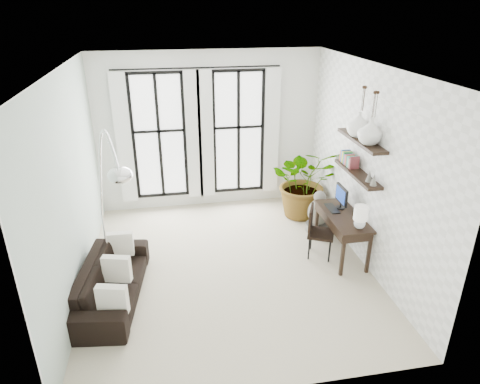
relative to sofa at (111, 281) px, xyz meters
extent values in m
plane|color=beige|center=(1.80, 0.49, -0.29)|extent=(5.00, 5.00, 0.00)
plane|color=white|center=(1.80, 0.49, 2.91)|extent=(5.00, 5.00, 0.00)
plane|color=#ABBEB1|center=(-0.45, 0.49, 1.31)|extent=(0.00, 5.00, 5.00)
plane|color=white|center=(4.05, 0.49, 1.31)|extent=(0.00, 5.00, 5.00)
plane|color=white|center=(1.80, 2.99, 1.31)|extent=(4.50, 0.00, 4.50)
cube|color=white|center=(0.80, 2.96, 1.26)|extent=(1.00, 0.02, 2.50)
cube|color=white|center=(0.12, 2.86, 1.26)|extent=(0.30, 0.04, 2.60)
cube|color=white|center=(1.48, 2.86, 1.26)|extent=(0.30, 0.04, 2.60)
cube|color=white|center=(2.40, 2.96, 1.26)|extent=(1.00, 0.02, 2.50)
cube|color=white|center=(1.72, 2.86, 1.26)|extent=(0.30, 0.04, 2.60)
cube|color=white|center=(3.08, 2.86, 1.26)|extent=(0.30, 0.04, 2.60)
cylinder|color=black|center=(1.60, 2.87, 2.59)|extent=(3.20, 0.03, 0.03)
cube|color=black|center=(3.91, 0.54, 1.21)|extent=(0.25, 1.30, 0.05)
cube|color=black|center=(3.91, 0.54, 1.76)|extent=(0.25, 1.30, 0.05)
cube|color=#CA5432|center=(3.91, 1.09, 1.32)|extent=(0.16, 0.03, 0.18)
cube|color=#366CC0|center=(3.91, 1.04, 1.32)|extent=(0.16, 0.03, 0.18)
cube|color=#F4AE36|center=(3.91, 1.00, 1.32)|extent=(0.16, 0.03, 0.18)
cube|color=green|center=(3.91, 0.95, 1.32)|extent=(0.16, 0.04, 0.18)
cube|color=purple|center=(3.91, 0.91, 1.32)|extent=(0.16, 0.04, 0.18)
cube|color=#CB582D|center=(3.91, 0.86, 1.32)|extent=(0.16, 0.04, 0.18)
cube|color=#484848|center=(3.91, 0.82, 1.32)|extent=(0.16, 0.04, 0.18)
cube|color=#37C29B|center=(3.91, 0.77, 1.32)|extent=(0.16, 0.04, 0.18)
cube|color=gray|center=(3.91, 0.73, 1.32)|extent=(0.16, 0.04, 0.18)
cube|color=brown|center=(3.91, 0.68, 1.32)|extent=(0.16, 0.04, 0.18)
cone|color=slate|center=(3.91, 0.14, 1.32)|extent=(0.10, 0.10, 0.18)
cone|color=slate|center=(3.91, -0.01, 1.32)|extent=(0.10, 0.10, 0.18)
imported|color=black|center=(0.00, 0.00, 0.00)|extent=(1.03, 2.09, 0.59)
cube|color=silver|center=(0.10, -0.70, 0.21)|extent=(0.40, 0.12, 0.40)
cube|color=silver|center=(0.10, 0.00, 0.21)|extent=(0.40, 0.12, 0.40)
cube|color=silver|center=(0.10, 0.70, 0.21)|extent=(0.40, 0.12, 0.40)
imported|color=#2D7228|center=(3.59, 2.10, 0.45)|extent=(1.47, 1.32, 1.48)
cube|color=black|center=(3.75, 0.54, 0.46)|extent=(0.55, 1.30, 0.04)
cube|color=black|center=(3.73, 0.54, 0.37)|extent=(0.50, 1.24, 0.12)
cube|color=black|center=(3.53, -0.06, 0.08)|extent=(0.05, 0.05, 0.72)
cube|color=black|center=(3.97, -0.06, 0.08)|extent=(0.05, 0.05, 0.72)
cube|color=black|center=(3.53, 1.14, 0.08)|extent=(0.05, 0.05, 0.72)
cube|color=black|center=(3.97, 1.14, 0.08)|extent=(0.05, 0.05, 0.72)
cube|color=black|center=(3.80, 0.79, 0.73)|extent=(0.04, 0.42, 0.30)
cube|color=navy|center=(3.78, 0.79, 0.73)|extent=(0.00, 0.36, 0.24)
cube|color=black|center=(3.65, 0.79, 0.49)|extent=(0.15, 0.40, 0.02)
sphere|color=silver|center=(3.80, 0.04, 0.57)|extent=(0.18, 0.18, 0.18)
cylinder|color=white|center=(3.80, 0.04, 0.76)|extent=(0.22, 0.22, 0.22)
cube|color=black|center=(3.40, 0.57, 0.13)|extent=(0.56, 0.56, 0.05)
cube|color=black|center=(3.23, 0.65, 0.37)|extent=(0.21, 0.40, 0.47)
cylinder|color=black|center=(3.23, 0.40, -0.09)|extent=(0.03, 0.03, 0.40)
cylinder|color=black|center=(3.57, 0.40, -0.09)|extent=(0.03, 0.03, 0.40)
cylinder|color=black|center=(3.23, 0.74, -0.09)|extent=(0.03, 0.03, 0.40)
cylinder|color=black|center=(3.57, 0.74, -0.09)|extent=(0.03, 0.03, 0.40)
cylinder|color=silver|center=(-0.10, 0.62, -0.24)|extent=(0.37, 0.37, 0.10)
cylinder|color=silver|center=(-0.10, 0.62, 0.28)|extent=(0.04, 0.04, 1.04)
ellipsoid|color=silver|center=(0.30, 0.05, 1.63)|extent=(0.33, 0.33, 0.22)
cylinder|color=slate|center=(3.66, 1.42, -0.22)|extent=(0.45, 0.45, 0.14)
ellipsoid|color=slate|center=(3.66, 1.42, 0.09)|extent=(0.41, 0.41, 0.50)
sphere|color=slate|center=(3.66, 1.42, 0.41)|extent=(0.23, 0.23, 0.23)
imported|color=white|center=(3.91, 0.29, 1.97)|extent=(0.37, 0.37, 0.38)
imported|color=white|center=(3.91, 0.69, 1.97)|extent=(0.37, 0.37, 0.38)
camera|label=1|loc=(0.94, -5.39, 3.74)|focal=32.00mm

